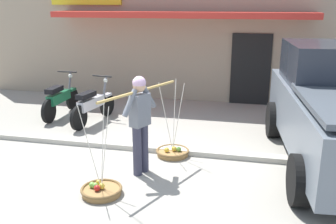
% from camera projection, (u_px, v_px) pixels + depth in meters
% --- Properties ---
extents(ground_plane, '(90.00, 90.00, 0.00)m').
position_uv_depth(ground_plane, '(132.00, 164.00, 6.85)').
color(ground_plane, '#9E998C').
extents(sidewalk_curb, '(20.00, 0.24, 0.10)m').
position_uv_depth(sidewalk_curb, '(143.00, 147.00, 7.49)').
color(sidewalk_curb, '#BAB4A5').
rests_on(sidewalk_curb, ground).
extents(fruit_vendor, '(0.78, 1.75, 1.70)m').
position_uv_depth(fruit_vendor, '(140.00, 119.00, 6.22)').
color(fruit_vendor, '#38384C').
rests_on(fruit_vendor, ground).
extents(fruit_basket_left_side, '(0.64, 0.64, 1.45)m').
position_uv_depth(fruit_basket_left_side, '(101.00, 190.00, 5.75)').
color(fruit_basket_left_side, '#9E7542').
rests_on(fruit_basket_left_side, ground).
extents(fruit_basket_right_side, '(0.64, 0.64, 1.45)m').
position_uv_depth(fruit_basket_right_side, '(173.00, 152.00, 7.21)').
color(fruit_basket_right_side, '#9E7542').
rests_on(fruit_basket_right_side, ground).
extents(motorcycle_nearest_shop, '(0.54, 1.82, 1.09)m').
position_uv_depth(motorcycle_nearest_shop, '(60.00, 99.00, 9.59)').
color(motorcycle_nearest_shop, black).
rests_on(motorcycle_nearest_shop, ground).
extents(motorcycle_second_in_row, '(0.54, 1.81, 1.09)m').
position_uv_depth(motorcycle_second_in_row, '(93.00, 105.00, 9.04)').
color(motorcycle_second_in_row, black).
rests_on(motorcycle_second_in_row, ground).
extents(storefront_building, '(13.00, 6.00, 4.20)m').
position_uv_depth(storefront_building, '(196.00, 24.00, 13.05)').
color(storefront_building, tan).
rests_on(storefront_building, ground).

